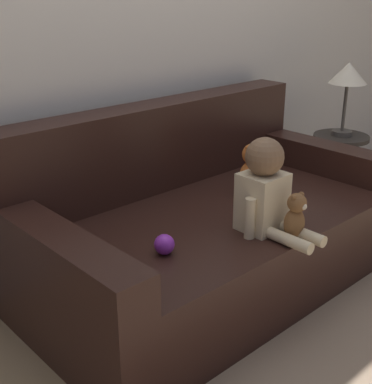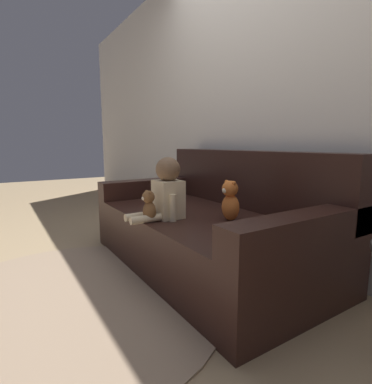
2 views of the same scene
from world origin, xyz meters
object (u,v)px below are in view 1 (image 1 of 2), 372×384
Objects in this scene: teddy_bear_brown at (295,216)px; plush_toy_side at (251,169)px; toy_ball at (164,244)px; side_table at (345,102)px; couch at (204,226)px; person_baby at (266,191)px.

plush_toy_side is at bearing 61.09° from teddy_bear_brown.
teddy_bear_brown is at bearing -28.39° from toy_ball.
teddy_bear_brown is 1.33m from side_table.
couch is 0.46m from person_baby.
side_table is at bearing 24.35° from teddy_bear_brown.
toy_ball is at bearing -165.23° from plush_toy_side.
person_baby is 0.47m from toy_ball.
plush_toy_side is at bearing 48.65° from person_baby.
plush_toy_side is at bearing -11.66° from couch.
side_table reaches higher than plush_toy_side.
side_table reaches higher than toy_ball.
person_baby is 4.99× the size of toy_ball.
couch is at bearing 88.74° from person_baby.
person_baby is 1.55× the size of plush_toy_side.
couch is at bearing 28.23° from toy_ball.
person_baby reaches higher than teddy_bear_brown.
side_table reaches higher than couch.
teddy_bear_brown is (0.03, -0.13, -0.08)m from person_baby.
person_baby is at bearing -15.04° from toy_ball.
teddy_bear_brown is at bearing -155.65° from side_table.
plush_toy_side is 3.21× the size of toy_ball.
couch is 0.53m from teddy_bear_brown.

